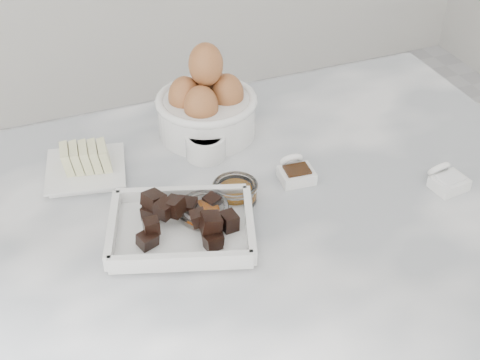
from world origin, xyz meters
name	(u,v)px	position (x,y,z in m)	size (l,w,h in m)	color
marble_slab	(235,221)	(0.00, 0.00, 0.92)	(1.20, 0.80, 0.04)	silver
chocolate_dish	(181,224)	(-0.10, -0.02, 0.96)	(0.27, 0.24, 0.06)	white
butter_plate	(83,164)	(-0.21, 0.20, 0.96)	(0.16, 0.16, 0.06)	white
sugar_ramekin	(206,145)	(0.01, 0.17, 0.96)	(0.07, 0.07, 0.04)	white
egg_bowl	(206,105)	(0.04, 0.25, 1.00)	(0.20, 0.20, 0.19)	white
honey_bowl	(235,191)	(0.01, 0.03, 0.96)	(0.08, 0.08, 0.03)	white
zest_bowl	(204,212)	(-0.06, 0.00, 0.96)	(0.08, 0.08, 0.04)	white
vanilla_spoon	(295,171)	(0.13, 0.05, 0.95)	(0.06, 0.08, 0.04)	white
salt_spoon	(447,179)	(0.37, -0.07, 0.95)	(0.06, 0.08, 0.04)	white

